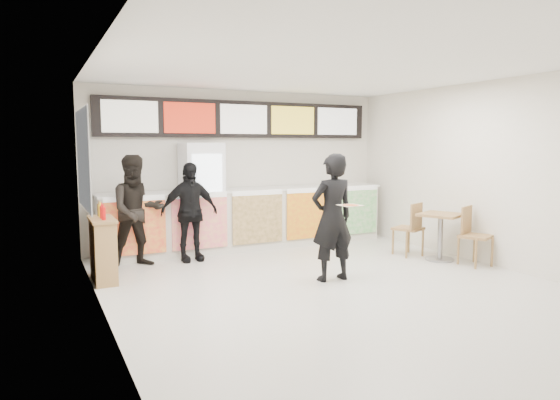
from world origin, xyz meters
TOP-DOWN VIEW (x-y plane):
  - floor at (0.00, 0.00)m, footprint 7.00×7.00m
  - ceiling at (0.00, 0.00)m, footprint 7.00×7.00m
  - wall_back at (0.00, 3.50)m, footprint 6.00×0.00m
  - wall_left at (-3.00, 0.00)m, footprint 0.00×7.00m
  - wall_right at (3.00, 0.00)m, footprint 0.00×7.00m
  - service_counter at (0.00, 3.09)m, footprint 5.56×0.77m
  - menu_board at (0.00, 3.41)m, footprint 5.50×0.14m
  - drinks_fridge at (-0.93, 3.11)m, footprint 0.70×0.67m
  - mirror_panel at (-2.99, 2.45)m, footprint 0.01×2.00m
  - customer_main at (0.17, 0.44)m, footprint 0.67×0.44m
  - customer_left at (-2.20, 2.55)m, footprint 0.92×0.74m
  - customer_mid at (-1.34, 2.55)m, footprint 1.00×0.45m
  - pizza_slice at (0.17, -0.01)m, footprint 0.36×0.36m
  - cafe_table at (2.50, 0.69)m, footprint 1.07×1.68m
  - condiment_ledge at (-2.82, 1.86)m, footprint 0.33×0.83m

SIDE VIEW (x-z plane):
  - floor at x=0.00m, z-range 0.00..0.00m
  - condiment_ledge at x=-2.82m, z-range -0.08..1.02m
  - cafe_table at x=2.50m, z-range 0.08..1.04m
  - service_counter at x=0.00m, z-range 0.00..1.14m
  - customer_mid at x=-1.34m, z-range 0.00..1.68m
  - customer_left at x=-2.20m, z-range 0.00..1.81m
  - customer_main at x=0.17m, z-range 0.00..1.84m
  - drinks_fridge at x=-0.93m, z-range 0.00..2.00m
  - pizza_slice at x=0.17m, z-range 1.15..1.17m
  - wall_back at x=0.00m, z-range -1.50..4.50m
  - wall_left at x=-3.00m, z-range -2.00..5.00m
  - wall_right at x=3.00m, z-range -2.00..5.00m
  - mirror_panel at x=-2.99m, z-range 1.00..2.50m
  - menu_board at x=0.00m, z-range 2.10..2.80m
  - ceiling at x=0.00m, z-range 3.00..3.00m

